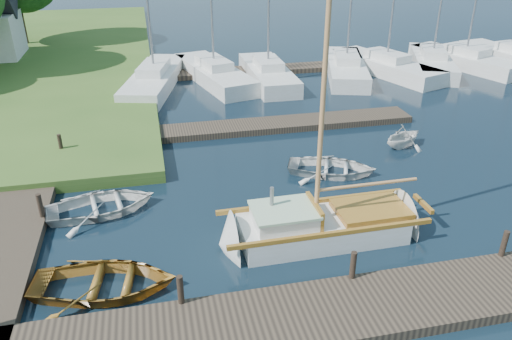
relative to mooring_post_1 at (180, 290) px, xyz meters
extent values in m
plane|color=black|center=(3.00, 5.00, -0.70)|extent=(160.00, 160.00, 0.00)
cube|color=black|center=(3.00, -1.00, -0.55)|extent=(18.00, 2.20, 0.30)
cube|color=black|center=(-5.00, 7.00, -0.55)|extent=(2.20, 18.00, 0.30)
cube|color=black|center=(5.00, 11.50, -0.55)|extent=(14.00, 1.60, 0.30)
cube|color=black|center=(13.00, 21.00, -0.55)|extent=(30.00, 1.60, 0.30)
cylinder|color=black|center=(0.00, 0.00, 0.00)|extent=(0.16, 0.16, 0.80)
cylinder|color=black|center=(4.50, 0.00, 0.00)|extent=(0.16, 0.16, 0.80)
cylinder|color=black|center=(9.00, 0.00, 0.00)|extent=(0.16, 0.16, 0.80)
cylinder|color=black|center=(-4.00, 5.00, 0.00)|extent=(0.16, 0.16, 0.80)
cylinder|color=black|center=(-4.00, 10.00, 0.00)|extent=(0.16, 0.16, 0.80)
cube|color=beige|center=(4.46, 2.37, -0.47)|extent=(5.02, 2.06, 0.90)
cone|color=beige|center=(7.51, 2.41, -0.47)|extent=(1.32, 1.98, 1.96)
cone|color=beige|center=(1.51, 2.34, -0.47)|extent=(1.02, 1.97, 1.96)
cube|color=brown|center=(4.45, 3.31, 0.04)|extent=(6.20, 0.19, 0.14)
cube|color=brown|center=(4.48, 1.43, 0.04)|extent=(6.20, 0.19, 0.14)
cube|color=brown|center=(7.86, 2.41, 0.04)|extent=(0.13, 1.10, 0.14)
cube|color=beige|center=(3.26, 2.36, 0.20)|extent=(1.82, 1.42, 0.44)
cube|color=#A7C8A1|center=(3.26, 2.36, 0.45)|extent=(1.92, 1.52, 0.08)
cube|color=brown|center=(4.21, 2.37, 0.28)|extent=(0.14, 1.40, 0.60)
cylinder|color=slate|center=(2.96, 2.65, 0.78)|extent=(0.12, 0.12, 0.60)
cube|color=brown|center=(6.06, 2.39, 0.08)|extent=(2.22, 1.53, 0.20)
cylinder|color=#A6723C|center=(4.26, 2.37, 4.18)|extent=(0.14, 0.14, 8.40)
cylinder|color=#A6723C|center=(5.86, 2.39, 0.98)|extent=(3.20, 0.14, 0.10)
imported|color=brown|center=(-1.92, 1.23, -0.31)|extent=(4.12, 3.22, 0.78)
imported|color=beige|center=(-2.21, 5.37, -0.33)|extent=(3.95, 3.14, 0.73)
imported|color=beige|center=(6.30, 6.40, -0.35)|extent=(4.01, 3.48, 0.69)
imported|color=beige|center=(10.23, 8.24, -0.14)|extent=(2.67, 2.53, 1.11)
cube|color=beige|center=(0.09, 19.28, -0.25)|extent=(4.30, 8.94, 0.90)
cube|color=beige|center=(0.09, 19.28, 0.45)|extent=(2.12, 3.29, 0.50)
cube|color=beige|center=(3.65, 19.69, -0.25)|extent=(4.16, 8.65, 0.90)
cube|color=beige|center=(3.65, 19.69, 0.45)|extent=(2.07, 3.18, 0.50)
cube|color=beige|center=(6.82, 18.90, -0.25)|extent=(2.25, 7.51, 0.90)
cube|color=beige|center=(6.82, 18.90, 0.45)|extent=(1.42, 2.63, 0.50)
cube|color=beige|center=(11.94, 19.20, -0.25)|extent=(4.44, 8.32, 0.90)
cube|color=beige|center=(11.94, 19.20, 0.45)|extent=(2.16, 3.10, 0.50)
cube|color=beige|center=(14.58, 19.00, -0.25)|extent=(4.76, 8.39, 0.90)
cube|color=beige|center=(14.58, 19.00, 0.45)|extent=(2.26, 3.14, 0.50)
cube|color=beige|center=(17.93, 19.27, -0.25)|extent=(5.01, 8.03, 0.90)
cube|color=beige|center=(17.93, 19.27, 0.45)|extent=(2.34, 3.05, 0.50)
cube|color=beige|center=(20.37, 19.30, -0.25)|extent=(4.67, 8.01, 0.90)
cube|color=beige|center=(20.37, 19.30, 0.45)|extent=(2.23, 3.02, 0.50)
cylinder|color=#332114|center=(-9.00, 31.00, 1.64)|extent=(0.36, 0.36, 3.67)
camera|label=1|loc=(-0.26, -9.75, 8.07)|focal=35.00mm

